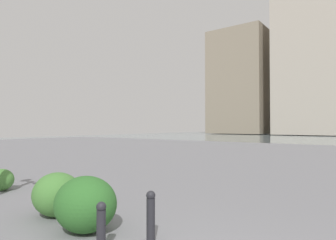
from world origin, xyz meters
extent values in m
cube|color=#B2A899|center=(8.11, -61.20, 19.74)|extent=(15.75, 11.65, 39.48)
cube|color=gray|center=(24.97, -63.60, 11.89)|extent=(12.76, 13.75, 23.78)
cylinder|color=#232328|center=(1.04, -1.07, 0.32)|extent=(0.12, 0.12, 0.63)
sphere|color=#232328|center=(1.04, -1.07, 0.67)|extent=(0.13, 0.13, 0.13)
cylinder|color=#232328|center=(1.35, -0.46, 0.28)|extent=(0.12, 0.12, 0.56)
sphere|color=#232328|center=(1.35, -0.46, 0.60)|extent=(0.13, 0.13, 0.13)
ellipsoid|color=#477F38|center=(6.22, -1.32, 0.27)|extent=(0.65, 0.58, 0.55)
ellipsoid|color=#477F38|center=(3.21, -0.99, 0.40)|extent=(0.93, 0.84, 0.79)
ellipsoid|color=#2D6628|center=(2.13, -0.81, 0.43)|extent=(1.01, 0.91, 0.86)
camera|label=1|loc=(-1.57, 2.02, 1.64)|focal=30.63mm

